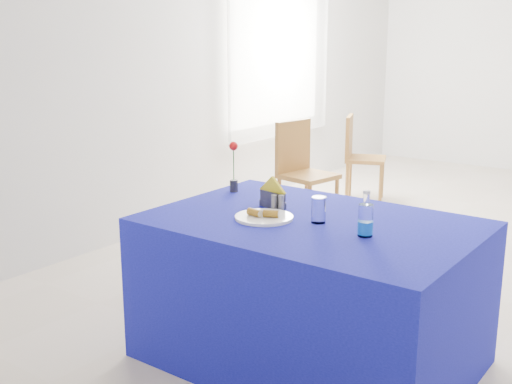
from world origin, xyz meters
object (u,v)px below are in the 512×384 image
(water_bottle, at_px, (366,221))
(chair_win_a, at_px, (301,166))
(plate, at_px, (264,217))
(blue_table, at_px, (310,291))
(chair_win_b, at_px, (358,152))

(water_bottle, height_order, chair_win_a, water_bottle)
(plate, distance_m, chair_win_a, 2.45)
(blue_table, xyz_separation_m, water_bottle, (0.33, -0.08, 0.45))
(plate, bearing_deg, blue_table, 30.49)
(water_bottle, height_order, chair_win_b, water_bottle)
(blue_table, height_order, chair_win_a, chair_win_a)
(plate, height_order, chair_win_b, chair_win_b)
(plate, bearing_deg, water_bottle, 4.77)
(chair_win_a, xyz_separation_m, chair_win_b, (-0.01, 1.10, -0.03))
(plate, distance_m, water_bottle, 0.54)
(chair_win_b, bearing_deg, water_bottle, -174.79)
(plate, relative_size, blue_table, 0.18)
(water_bottle, relative_size, chair_win_b, 0.25)
(plate, xyz_separation_m, chair_win_a, (-1.15, 2.16, -0.23))
(plate, relative_size, chair_win_b, 0.34)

